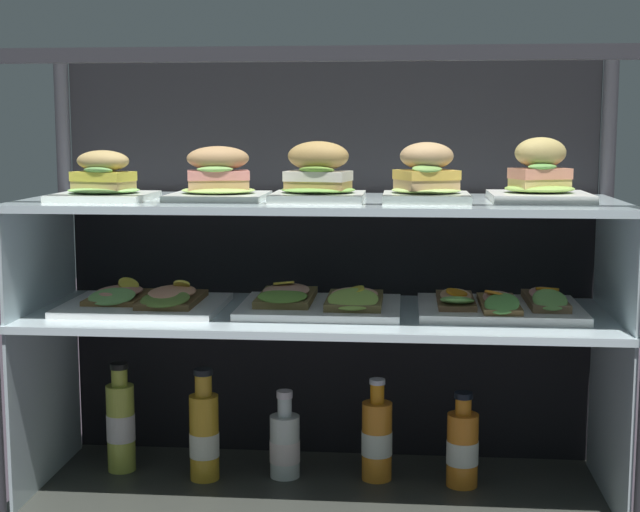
{
  "coord_description": "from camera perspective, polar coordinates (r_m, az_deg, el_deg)",
  "views": [
    {
      "loc": [
        0.18,
        -1.95,
        0.82
      ],
      "look_at": [
        0.0,
        0.0,
        0.55
      ],
      "focal_mm": 52.57,
      "sensor_mm": 36.0,
      "label": 1
    }
  ],
  "objects": [
    {
      "name": "plated_roll_sandwich_right_of_center",
      "position": [
        1.91,
        6.5,
        4.7
      ],
      "size": [
        0.17,
        0.17,
        0.12
      ],
      "color": "white",
      "rests_on": "shelf_upper_glass"
    },
    {
      "name": "juice_bottle_front_left_end",
      "position": [
        2.22,
        -12.03,
        -9.99
      ],
      "size": [
        0.07,
        0.07,
        0.25
      ],
      "color": "#BFCC4B",
      "rests_on": "case_base_deck"
    },
    {
      "name": "plated_roll_sandwich_far_left",
      "position": [
        1.97,
        13.23,
        4.55
      ],
      "size": [
        0.2,
        0.2,
        0.13
      ],
      "color": "white",
      "rests_on": "shelf_upper_glass"
    },
    {
      "name": "shelf_upper_glass",
      "position": [
        1.97,
        0.0,
        3.23
      ],
      "size": [
        1.25,
        0.42,
        0.02
      ],
      "primitive_type": "cube",
      "color": "silver",
      "rests_on": "riser_upper_tier"
    },
    {
      "name": "ground_plane",
      "position": [
        2.13,
        0.0,
        -15.22
      ],
      "size": [
        6.0,
        6.0,
        0.02
      ],
      "primitive_type": "cube",
      "color": "#332C34",
      "rests_on": "ground"
    },
    {
      "name": "plated_roll_sandwich_near_left_corner",
      "position": [
        1.98,
        -6.22,
        4.63
      ],
      "size": [
        0.2,
        0.2,
        0.11
      ],
      "color": "white",
      "rests_on": "shelf_upper_glass"
    },
    {
      "name": "open_sandwich_tray_far_left",
      "position": [
        2.06,
        -10.53,
        -2.65
      ],
      "size": [
        0.34,
        0.27,
        0.06
      ],
      "color": "white",
      "rests_on": "shelf_lower_glass"
    },
    {
      "name": "case_frame",
      "position": [
        2.11,
        0.33,
        -0.17
      ],
      "size": [
        1.3,
        0.47,
        0.97
      ],
      "color": "#333338",
      "rests_on": "ground"
    },
    {
      "name": "shelf_lower_glass",
      "position": [
        2.0,
        0.0,
        -3.63
      ],
      "size": [
        1.25,
        0.42,
        0.02
      ],
      "primitive_type": "cube",
      "color": "silver",
      "rests_on": "riser_lower_tier"
    },
    {
      "name": "open_sandwich_tray_left_of_center",
      "position": [
        2.0,
        -0.12,
        -2.79
      ],
      "size": [
        0.34,
        0.27,
        0.06
      ],
      "color": "white",
      "rests_on": "shelf_lower_glass"
    },
    {
      "name": "plated_roll_sandwich_near_right_corner",
      "position": [
        2.0,
        -13.05,
        4.38
      ],
      "size": [
        0.19,
        0.19,
        0.1
      ],
      "color": "white",
      "rests_on": "shelf_upper_glass"
    },
    {
      "name": "open_sandwich_tray_right_of_center",
      "position": [
        2.01,
        10.98,
        -2.92
      ],
      "size": [
        0.34,
        0.27,
        0.06
      ],
      "color": "white",
      "rests_on": "shelf_lower_glass"
    },
    {
      "name": "juice_bottle_back_right",
      "position": [
        2.13,
        3.48,
        -11.05
      ],
      "size": [
        0.07,
        0.07,
        0.23
      ],
      "color": "orange",
      "rests_on": "case_base_deck"
    },
    {
      "name": "juice_bottle_tucked_behind",
      "position": [
        2.14,
        -7.06,
        -10.73
      ],
      "size": [
        0.07,
        0.07,
        0.25
      ],
      "color": "gold",
      "rests_on": "case_base_deck"
    },
    {
      "name": "juice_bottle_near_post",
      "position": [
        2.12,
        8.67,
        -11.45
      ],
      "size": [
        0.07,
        0.07,
        0.21
      ],
      "color": "orange",
      "rests_on": "case_base_deck"
    },
    {
      "name": "juice_bottle_front_right_end",
      "position": [
        2.15,
        -2.16,
        -11.39
      ],
      "size": [
        0.07,
        0.07,
        0.2
      ],
      "color": "white",
      "rests_on": "case_base_deck"
    },
    {
      "name": "plated_roll_sandwich_mid_left",
      "position": [
        1.92,
        -0.17,
        4.75
      ],
      "size": [
        0.19,
        0.19,
        0.12
      ],
      "color": "white",
      "rests_on": "shelf_upper_glass"
    },
    {
      "name": "case_base_deck",
      "position": [
        2.12,
        0.0,
        -14.46
      ],
      "size": [
        1.3,
        0.47,
        0.04
      ],
      "primitive_type": "cube",
      "color": "#373A34",
      "rests_on": "ground"
    },
    {
      "name": "riser_lower_tier",
      "position": [
        2.05,
        0.0,
        -9.02
      ],
      "size": [
        1.23,
        0.4,
        0.38
      ],
      "color": "silver",
      "rests_on": "case_base_deck"
    },
    {
      "name": "riser_upper_tier",
      "position": [
        1.98,
        0.0,
        -0.22
      ],
      "size": [
        1.23,
        0.4,
        0.22
      ],
      "color": "silver",
      "rests_on": "shelf_lower_glass"
    }
  ]
}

